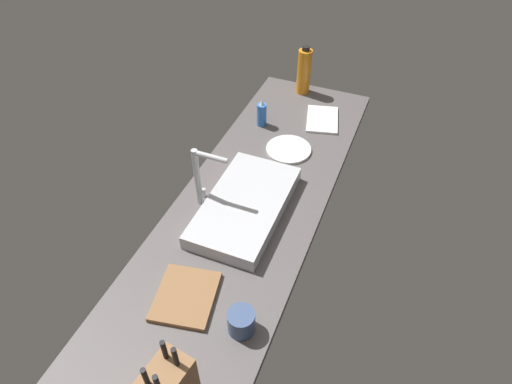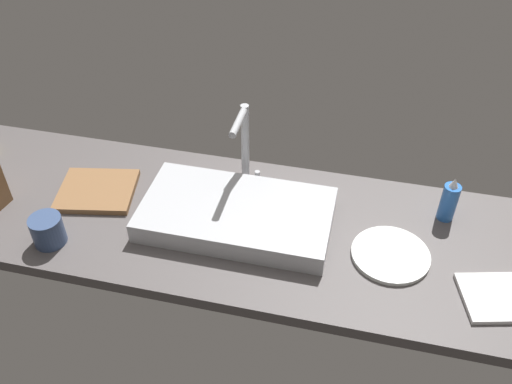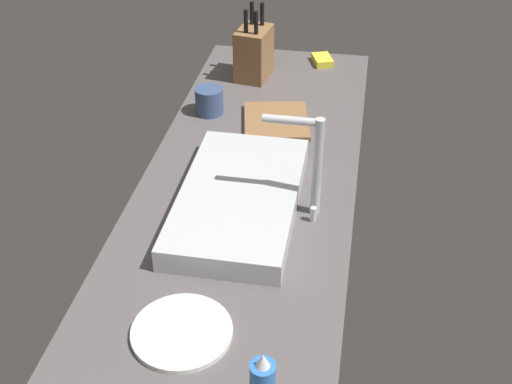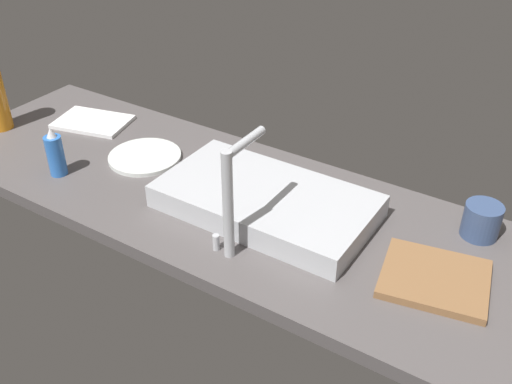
{
  "view_description": "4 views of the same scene",
  "coord_description": "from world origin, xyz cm",
  "px_view_note": "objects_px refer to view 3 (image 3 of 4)",
  "views": [
    {
      "loc": [
        -112.08,
        -49.32,
        130.7
      ],
      "look_at": [
        2.64,
        -2.88,
        11.29
      ],
      "focal_mm": 31.19,
      "sensor_mm": 36.0,
      "label": 1
    },
    {
      "loc": [
        29.51,
        -108.55,
        111.01
      ],
      "look_at": [
        2.89,
        4.7,
        11.65
      ],
      "focal_mm": 38.82,
      "sensor_mm": 36.0,
      "label": 2
    },
    {
      "loc": [
        128.0,
        27.14,
        104.68
      ],
      "look_at": [
        -0.91,
        4.38,
        9.77
      ],
      "focal_mm": 46.37,
      "sensor_mm": 36.0,
      "label": 3
    },
    {
      "loc": [
        -63.96,
        101.71,
        88.24
      ],
      "look_at": [
        -1.07,
        3.76,
        11.12
      ],
      "focal_mm": 41.32,
      "sensor_mm": 36.0,
      "label": 4
    }
  ],
  "objects_px": {
    "coffee_mug": "(209,101)",
    "cutting_board": "(276,121)",
    "faucet": "(311,159)",
    "dinner_plate": "(182,332)",
    "sink_basin": "(240,199)",
    "dish_sponge": "(322,60)",
    "knife_block": "(254,53)"
  },
  "relations": [
    {
      "from": "faucet",
      "to": "cutting_board",
      "type": "height_order",
      "value": "faucet"
    },
    {
      "from": "knife_block",
      "to": "dish_sponge",
      "type": "height_order",
      "value": "knife_block"
    },
    {
      "from": "cutting_board",
      "to": "coffee_mug",
      "type": "distance_m",
      "value": 0.22
    },
    {
      "from": "dinner_plate",
      "to": "dish_sponge",
      "type": "distance_m",
      "value": 1.33
    },
    {
      "from": "dish_sponge",
      "to": "sink_basin",
      "type": "bearing_deg",
      "value": -7.89
    },
    {
      "from": "faucet",
      "to": "knife_block",
      "type": "height_order",
      "value": "faucet"
    },
    {
      "from": "dish_sponge",
      "to": "coffee_mug",
      "type": "bearing_deg",
      "value": -36.51
    },
    {
      "from": "sink_basin",
      "to": "dinner_plate",
      "type": "distance_m",
      "value": 0.43
    },
    {
      "from": "coffee_mug",
      "to": "knife_block",
      "type": "bearing_deg",
      "value": 161.25
    },
    {
      "from": "dinner_plate",
      "to": "coffee_mug",
      "type": "xyz_separation_m",
      "value": [
        -0.9,
        -0.15,
        0.04
      ]
    },
    {
      "from": "knife_block",
      "to": "cutting_board",
      "type": "height_order",
      "value": "knife_block"
    },
    {
      "from": "sink_basin",
      "to": "faucet",
      "type": "bearing_deg",
      "value": 96.48
    },
    {
      "from": "dinner_plate",
      "to": "sink_basin",
      "type": "bearing_deg",
      "value": 175.33
    },
    {
      "from": "sink_basin",
      "to": "dish_sponge",
      "type": "bearing_deg",
      "value": 172.11
    },
    {
      "from": "coffee_mug",
      "to": "sink_basin",
      "type": "bearing_deg",
      "value": 21.88
    },
    {
      "from": "knife_block",
      "to": "coffee_mug",
      "type": "xyz_separation_m",
      "value": [
        0.27,
        -0.09,
        -0.05
      ]
    },
    {
      "from": "faucet",
      "to": "cutting_board",
      "type": "bearing_deg",
      "value": -161.0
    },
    {
      "from": "sink_basin",
      "to": "knife_block",
      "type": "xyz_separation_m",
      "value": [
        -0.74,
        -0.1,
        0.06
      ]
    },
    {
      "from": "knife_block",
      "to": "coffee_mug",
      "type": "bearing_deg",
      "value": -9.88
    },
    {
      "from": "cutting_board",
      "to": "dinner_plate",
      "type": "distance_m",
      "value": 0.87
    },
    {
      "from": "sink_basin",
      "to": "cutting_board",
      "type": "bearing_deg",
      "value": 176.6
    },
    {
      "from": "faucet",
      "to": "dinner_plate",
      "type": "height_order",
      "value": "faucet"
    },
    {
      "from": "cutting_board",
      "to": "faucet",
      "type": "bearing_deg",
      "value": 19.0
    },
    {
      "from": "cutting_board",
      "to": "dish_sponge",
      "type": "bearing_deg",
      "value": 167.9
    },
    {
      "from": "coffee_mug",
      "to": "cutting_board",
      "type": "bearing_deg",
      "value": 81.15
    },
    {
      "from": "faucet",
      "to": "coffee_mug",
      "type": "relative_size",
      "value": 3.08
    },
    {
      "from": "knife_block",
      "to": "cutting_board",
      "type": "relative_size",
      "value": 1.13
    },
    {
      "from": "cutting_board",
      "to": "sink_basin",
      "type": "bearing_deg",
      "value": -3.4
    },
    {
      "from": "coffee_mug",
      "to": "dish_sponge",
      "type": "bearing_deg",
      "value": 143.49
    },
    {
      "from": "faucet",
      "to": "cutting_board",
      "type": "xyz_separation_m",
      "value": [
        -0.42,
        -0.14,
        -0.15
      ]
    },
    {
      "from": "dinner_plate",
      "to": "dish_sponge",
      "type": "xyz_separation_m",
      "value": [
        -1.32,
        0.16,
        0.01
      ]
    },
    {
      "from": "cutting_board",
      "to": "dinner_plate",
      "type": "xyz_separation_m",
      "value": [
        0.86,
        -0.06,
        -0.0
      ]
    }
  ]
}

